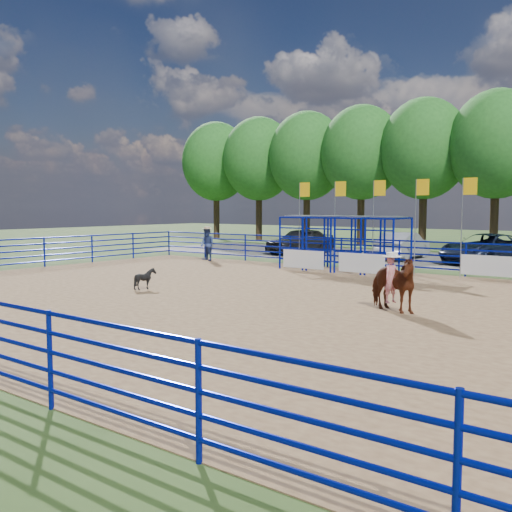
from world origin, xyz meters
name	(u,v)px	position (x,y,z in m)	size (l,w,h in m)	color
ground	(274,301)	(0.00, 0.00, 0.00)	(120.00, 120.00, 0.00)	#385221
arena_dirt	(274,301)	(0.00, 0.00, 0.01)	(30.00, 20.00, 0.02)	olive
gravel_strip	(449,261)	(0.00, 17.00, 0.01)	(40.00, 10.00, 0.01)	slate
horse_and_rider	(391,281)	(3.81, 0.45, 0.90)	(2.09, 1.49, 2.37)	#622A13
calf	(145,279)	(-5.10, -0.85, 0.41)	(0.63, 0.71, 0.78)	black
spectator_cowboy	(207,244)	(-10.70, 8.74, 0.95)	(1.01, 0.86, 1.86)	navy
car_a	(300,241)	(-9.19, 15.92, 0.82)	(1.92, 4.78, 1.63)	black
car_b	(403,246)	(-2.45, 16.34, 0.78)	(1.63, 4.67, 1.54)	#93969B
car_c	(486,249)	(2.06, 16.52, 0.80)	(2.61, 5.67, 1.58)	black
perimeter_fence	(274,278)	(0.00, 0.00, 0.75)	(30.10, 20.10, 1.50)	#07139A
chute_assembly	(350,245)	(-1.90, 8.84, 1.26)	(19.32, 2.41, 4.20)	#07139A
treeline	(497,139)	(0.00, 26.00, 7.53)	(56.40, 6.40, 11.24)	#3F2B19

